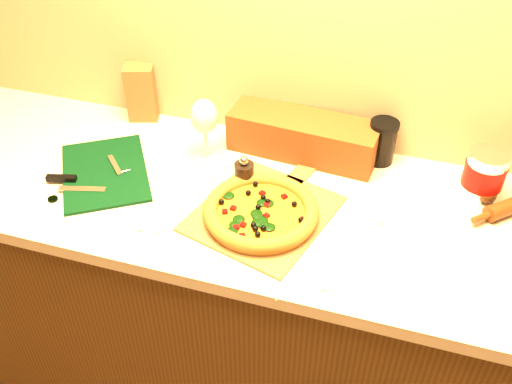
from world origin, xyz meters
name	(u,v)px	position (x,y,z in m)	size (l,w,h in m)	color
cabinet	(271,308)	(0.00, 1.43, 0.43)	(2.80, 0.65, 0.86)	#4A280F
countertop	(274,206)	(0.00, 1.43, 0.88)	(2.84, 0.68, 0.04)	beige
pizza_peel	(266,210)	(-0.01, 1.37, 0.90)	(0.42, 0.53, 0.01)	brown
pizza	(261,212)	(-0.01, 1.34, 0.93)	(0.31, 0.31, 0.04)	#B06D2C
cutting_board	(104,172)	(-0.52, 1.39, 0.91)	(0.38, 0.41, 0.03)	black
bottle_cap	(53,199)	(-0.60, 1.24, 0.90)	(0.03, 0.03, 0.01)	black
pepper_grinder	(244,175)	(-0.10, 1.46, 0.94)	(0.06, 0.06, 0.11)	black
coffee_canister	(484,175)	(0.54, 1.61, 0.98)	(0.11, 0.11, 0.15)	silver
bread_bag	(303,136)	(0.02, 1.67, 0.96)	(0.45, 0.15, 0.12)	#622F12
wine_glass	(204,118)	(-0.25, 1.56, 1.04)	(0.08, 0.08, 0.20)	silver
paper_bag	(142,92)	(-0.54, 1.72, 0.99)	(0.09, 0.08, 0.19)	brown
dark_jar	(382,142)	(0.26, 1.70, 0.97)	(0.09, 0.09, 0.14)	black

